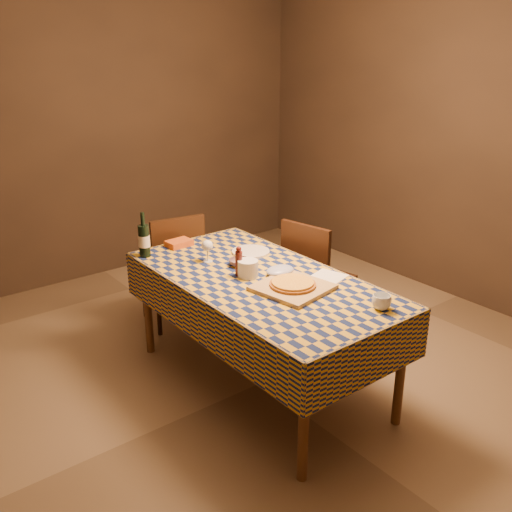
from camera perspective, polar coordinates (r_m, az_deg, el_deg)
name	(u,v)px	position (r m, az deg, el deg)	size (l,w,h in m)	color
room	(261,187)	(3.37, 0.53, 6.92)	(5.00, 5.10, 2.70)	brown
dining_table	(261,289)	(3.59, 0.49, -3.31)	(0.94, 1.84, 0.77)	brown
cutting_board	(293,287)	(3.40, 3.68, -3.16)	(0.39, 0.39, 0.02)	#AB8850
pizza	(293,284)	(3.39, 3.69, -2.77)	(0.29, 0.29, 0.03)	brown
pepper_mill	(239,262)	(3.56, -1.73, -0.60)	(0.05, 0.05, 0.19)	#451210
bowl	(239,262)	(3.74, -1.66, -0.65)	(0.14, 0.14, 0.04)	#5F474F
wine_glass	(207,246)	(3.79, -4.89, 0.96)	(0.08, 0.08, 0.15)	silver
wine_bottle	(144,240)	(3.94, -11.12, 1.57)	(0.10, 0.10, 0.31)	black
deli_tub	(248,268)	(3.56, -0.81, -1.26)	(0.13, 0.13, 0.11)	silver
takeout_container	(179,243)	(4.13, -7.71, 1.28)	(0.18, 0.12, 0.04)	#B44B17
white_plate	(251,252)	(3.97, -0.53, 0.44)	(0.26, 0.26, 0.02)	silver
tumbler	(382,302)	(3.21, 12.44, -4.52)	(0.11, 0.11, 0.08)	silver
flour_patch	(326,278)	(3.58, 7.02, -2.20)	(0.25, 0.19, 0.00)	silver
flour_bag	(280,271)	(3.59, 2.43, -1.47)	(0.19, 0.14, 0.06)	#97A0C1
chair_far	(174,264)	(4.48, -8.17, -0.83)	(0.49, 0.49, 0.93)	black
chair_right	(313,273)	(4.29, 5.75, -1.72)	(0.50, 0.49, 0.93)	black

